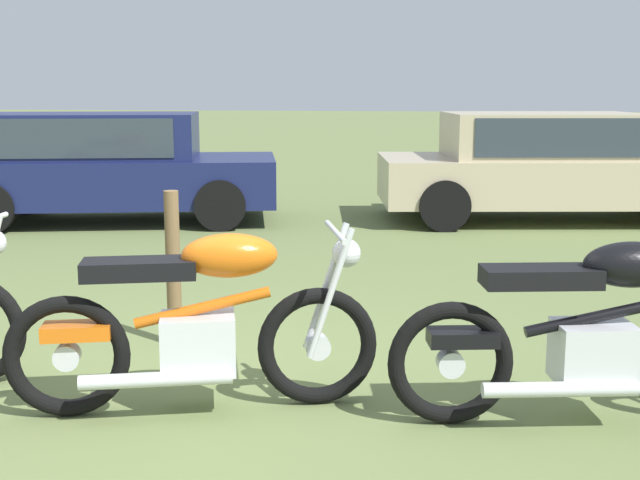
{
  "coord_description": "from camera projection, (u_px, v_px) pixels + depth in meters",
  "views": [
    {
      "loc": [
        1.38,
        -4.44,
        1.75
      ],
      "look_at": [
        0.36,
        2.2,
        0.52
      ],
      "focal_mm": 46.61,
      "sensor_mm": 36.0,
      "label": 1
    }
  ],
  "objects": [
    {
      "name": "ground_plane",
      "position": [
        202.0,
        393.0,
        4.83
      ],
      "size": [
        120.0,
        120.0,
        0.0
      ],
      "primitive_type": "plane",
      "color": "olive"
    },
    {
      "name": "motorcycle_orange",
      "position": [
        198.0,
        324.0,
        4.51
      ],
      "size": [
        1.97,
        0.89,
        1.02
      ],
      "rotation": [
        0.0,
        0.0,
        0.29
      ],
      "color": "black",
      "rests_on": "ground"
    },
    {
      "name": "motorcycle_black",
      "position": [
        595.0,
        333.0,
        4.35
      ],
      "size": [
        2.11,
        0.79,
        1.02
      ],
      "rotation": [
        0.0,
        0.0,
        0.19
      ],
      "color": "black",
      "rests_on": "ground"
    },
    {
      "name": "car_navy",
      "position": [
        99.0,
        159.0,
        10.89
      ],
      "size": [
        4.49,
        2.7,
        1.43
      ],
      "rotation": [
        0.0,
        0.0,
        0.24
      ],
      "color": "#161E4C",
      "rests_on": "ground"
    },
    {
      "name": "car_beige",
      "position": [
        547.0,
        161.0,
        11.04
      ],
      "size": [
        4.76,
        2.54,
        1.43
      ],
      "rotation": [
        0.0,
        0.0,
        0.16
      ],
      "color": "#BCAD8C",
      "rests_on": "ground"
    },
    {
      "name": "fence_post_wooden",
      "position": [
        173.0,
        269.0,
        5.67
      ],
      "size": [
        0.1,
        0.1,
        1.07
      ],
      "primitive_type": "cylinder",
      "color": "brown",
      "rests_on": "ground"
    }
  ]
}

